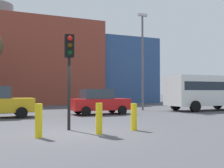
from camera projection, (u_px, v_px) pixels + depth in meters
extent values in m
plane|color=#47474C|center=(75.00, 133.00, 10.24)|extent=(200.00, 200.00, 0.00)
cube|color=#2D4C7F|center=(117.00, 72.00, 39.30)|extent=(7.95, 9.41, 8.46)
cylinder|color=black|center=(19.00, 111.00, 17.28)|extent=(0.64, 0.22, 0.64)
cylinder|color=black|center=(22.00, 113.00, 15.60)|extent=(0.64, 0.22, 0.64)
cube|color=red|center=(100.00, 104.00, 18.46)|extent=(3.84, 1.65, 0.73)
cube|color=#333D47|center=(97.00, 94.00, 18.39)|extent=(1.92, 1.46, 0.64)
cylinder|color=black|center=(112.00, 109.00, 19.72)|extent=(0.59, 0.20, 0.59)
cylinder|color=black|center=(122.00, 110.00, 18.17)|extent=(0.59, 0.20, 0.59)
cylinder|color=black|center=(78.00, 110.00, 18.73)|extent=(0.59, 0.20, 0.59)
cylinder|color=black|center=(86.00, 111.00, 17.18)|extent=(0.59, 0.20, 0.59)
cube|color=white|center=(207.00, 91.00, 22.22)|extent=(6.80, 2.30, 2.30)
cube|color=#1E2833|center=(207.00, 86.00, 22.23)|extent=(6.26, 2.32, 0.64)
cylinder|color=black|center=(217.00, 104.00, 24.15)|extent=(0.84, 0.28, 0.84)
cylinder|color=black|center=(176.00, 105.00, 22.39)|extent=(0.84, 0.28, 0.84)
cylinder|color=black|center=(195.00, 106.00, 20.24)|extent=(0.84, 0.28, 0.84)
cylinder|color=black|center=(69.00, 94.00, 10.96)|extent=(0.12, 0.12, 2.86)
cube|color=black|center=(69.00, 46.00, 11.01)|extent=(0.38, 0.27, 0.90)
sphere|color=red|center=(70.00, 38.00, 10.89)|extent=(0.20, 0.20, 0.20)
sphere|color=#3C2905|center=(70.00, 45.00, 10.88)|extent=(0.20, 0.20, 0.20)
sphere|color=black|center=(70.00, 53.00, 10.87)|extent=(0.20, 0.20, 0.20)
cylinder|color=yellow|center=(99.00, 119.00, 9.90)|extent=(0.24, 0.24, 1.10)
cylinder|color=yellow|center=(39.00, 121.00, 9.12)|extent=(0.24, 0.24, 1.11)
cylinder|color=yellow|center=(134.00, 117.00, 10.88)|extent=(0.24, 0.24, 1.05)
cylinder|color=#59595E|center=(143.00, 63.00, 22.40)|extent=(0.16, 0.16, 7.52)
cube|color=#B2B2B2|center=(142.00, 15.00, 22.50)|extent=(0.80, 0.24, 0.20)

